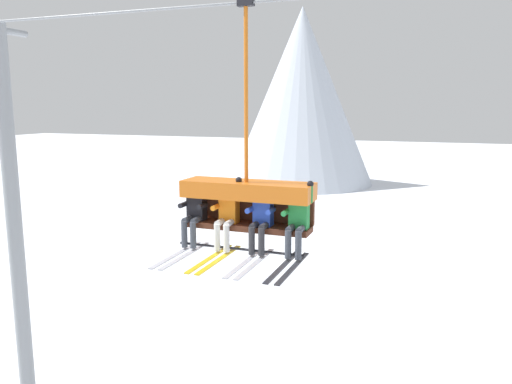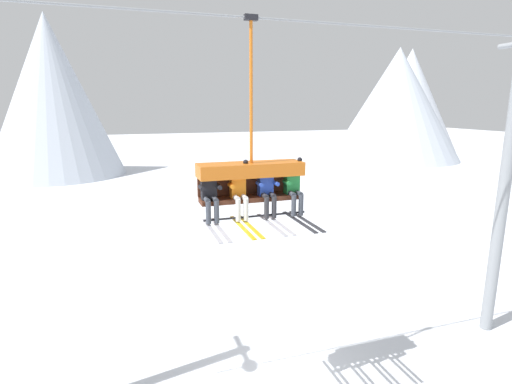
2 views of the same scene
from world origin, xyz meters
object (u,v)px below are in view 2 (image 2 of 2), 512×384
(lift_tower_far, at_px, (505,187))
(skier_green, at_px, (294,187))
(skier_black, at_px, (210,193))
(skier_orange, at_px, (239,190))
(chairlift_chair, at_px, (250,174))
(skier_blue, at_px, (267,189))

(lift_tower_far, bearing_deg, skier_green, -173.00)
(skier_black, xyz_separation_m, skier_orange, (0.65, 0.01, 0.02))
(chairlift_chair, xyz_separation_m, skier_orange, (-0.32, -0.21, -0.31))
(lift_tower_far, height_order, skier_orange, lift_tower_far)
(skier_black, relative_size, skier_blue, 1.00)
(lift_tower_far, bearing_deg, skier_orange, -174.02)
(skier_orange, relative_size, skier_green, 1.00)
(skier_black, height_order, skier_green, skier_green)
(skier_black, distance_m, skier_orange, 0.65)
(skier_orange, bearing_deg, chairlift_chair, 33.72)
(lift_tower_far, relative_size, skier_green, 5.51)
(chairlift_chair, height_order, skier_green, chairlift_chair)
(lift_tower_far, distance_m, skier_orange, 8.90)
(skier_black, bearing_deg, skier_blue, 0.00)
(skier_blue, bearing_deg, skier_green, 0.60)
(chairlift_chair, bearing_deg, skier_orange, -146.28)
(skier_orange, height_order, skier_blue, skier_orange)
(chairlift_chair, relative_size, skier_black, 2.48)
(chairlift_chair, distance_m, skier_blue, 0.51)
(skier_black, bearing_deg, chairlift_chair, 12.80)
(skier_orange, xyz_separation_m, skier_blue, (0.64, -0.01, -0.02))
(chairlift_chair, xyz_separation_m, skier_black, (-0.97, -0.22, -0.33))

